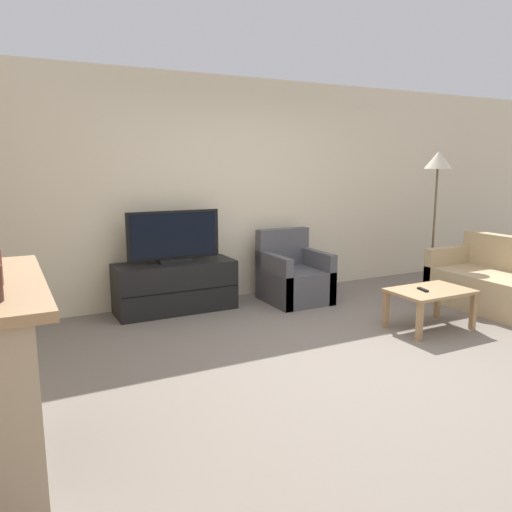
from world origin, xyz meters
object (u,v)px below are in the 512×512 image
(armchair, at_px, (293,278))
(tv, at_px, (174,238))
(coffee_table, at_px, (430,295))
(remote, at_px, (423,290))
(tv_stand, at_px, (175,287))
(floor_lamp, at_px, (438,170))

(armchair, bearing_deg, tv, 170.44)
(coffee_table, height_order, remote, remote)
(tv_stand, distance_m, floor_lamp, 3.60)
(tv_stand, relative_size, coffee_table, 1.67)
(tv, distance_m, armchair, 1.55)
(floor_lamp, bearing_deg, tv_stand, 168.28)
(armchair, bearing_deg, tv_stand, 170.35)
(floor_lamp, bearing_deg, tv, 168.32)
(remote, relative_size, floor_lamp, 0.08)
(tv, distance_m, floor_lamp, 3.44)
(tv_stand, height_order, armchair, armchair)
(tv_stand, distance_m, coffee_table, 2.77)
(tv, bearing_deg, coffee_table, -40.30)
(floor_lamp, bearing_deg, coffee_table, -136.74)
(tv_stand, bearing_deg, tv, -90.00)
(tv_stand, bearing_deg, coffee_table, -40.34)
(tv, bearing_deg, tv_stand, 90.00)
(remote, bearing_deg, coffee_table, 8.11)
(tv, relative_size, remote, 6.87)
(remote, bearing_deg, tv_stand, 150.63)
(tv_stand, xyz_separation_m, floor_lamp, (3.29, -0.68, 1.31))
(tv_stand, bearing_deg, armchair, -9.65)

